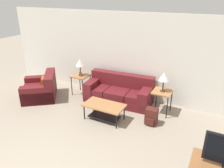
{
  "coord_description": "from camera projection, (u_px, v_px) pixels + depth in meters",
  "views": [
    {
      "loc": [
        2.48,
        -1.37,
        3.09
      ],
      "look_at": [
        -0.03,
        3.47,
        0.8
      ],
      "focal_mm": 35.0,
      "sensor_mm": 36.0,
      "label": 1
    }
  ],
  "objects": [
    {
      "name": "picture_frame",
      "position": [
        81.0,
        74.0,
        6.85
      ],
      "size": [
        0.1,
        0.04,
        0.13
      ],
      "color": "#4C3828",
      "rests_on": "side_table_left"
    },
    {
      "name": "backpack",
      "position": [
        151.0,
        117.0,
        5.48
      ],
      "size": [
        0.29,
        0.31,
        0.43
      ],
      "color": "#4C1E19",
      "rests_on": "ground_plane"
    },
    {
      "name": "armchair",
      "position": [
        41.0,
        89.0,
        6.85
      ],
      "size": [
        1.45,
        1.48,
        0.8
      ],
      "color": "maroon",
      "rests_on": "ground_plane"
    },
    {
      "name": "table_lamp_right",
      "position": [
        164.0,
        77.0,
        5.68
      ],
      "size": [
        0.28,
        0.28,
        0.53
      ],
      "color": "#472D1E",
      "rests_on": "side_table_right"
    },
    {
      "name": "coffee_table",
      "position": [
        104.0,
        109.0,
        5.64
      ],
      "size": [
        1.06,
        0.57,
        0.43
      ],
      "color": "#A87042",
      "rests_on": "ground_plane"
    },
    {
      "name": "couch",
      "position": [
        119.0,
        92.0,
        6.61
      ],
      "size": [
        2.04,
        0.98,
        0.82
      ],
      "color": "maroon",
      "rests_on": "ground_plane"
    },
    {
      "name": "table_lamp_left",
      "position": [
        80.0,
        63.0,
        6.81
      ],
      "size": [
        0.28,
        0.28,
        0.53
      ],
      "color": "#472D1E",
      "rests_on": "side_table_left"
    },
    {
      "name": "wall_back",
      "position": [
        130.0,
        56.0,
        6.61
      ],
      "size": [
        9.12,
        0.06,
        2.6
      ],
      "color": "silver",
      "rests_on": "ground_plane"
    },
    {
      "name": "side_table_left",
      "position": [
        81.0,
        77.0,
        7.0
      ],
      "size": [
        0.5,
        0.53,
        0.65
      ],
      "color": "#A87042",
      "rests_on": "ground_plane"
    },
    {
      "name": "side_table_right",
      "position": [
        162.0,
        94.0,
        5.87
      ],
      "size": [
        0.5,
        0.53,
        0.65
      ],
      "color": "#A87042",
      "rests_on": "ground_plane"
    }
  ]
}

